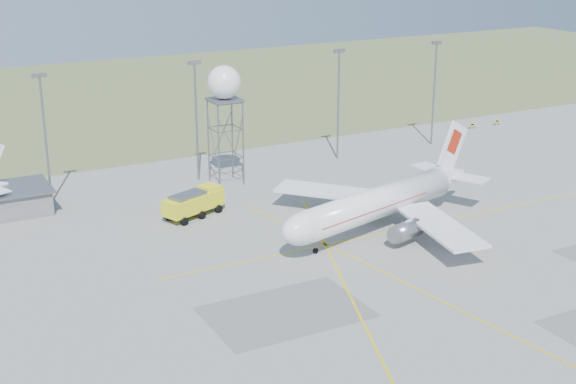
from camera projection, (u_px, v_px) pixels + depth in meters
ground at (512, 328)px, 87.42m from camera, size 400.00×400.00×0.00m
grass_strip at (126, 97)px, 204.55m from camera, size 400.00×120.00×0.03m
mast_a at (45, 128)px, 123.19m from camera, size 2.20×0.50×20.50m
mast_b at (196, 111)px, 134.35m from camera, size 2.20×0.50×20.50m
mast_c at (339, 95)px, 146.84m from camera, size 2.20×0.50×20.50m
mast_d at (434, 84)px, 156.66m from camera, size 2.20×0.50×20.50m
taxi_sign_near at (472, 125)px, 172.19m from camera, size 1.60×0.17×1.20m
taxi_sign_far at (497, 121)px, 175.31m from camera, size 1.60×0.17×1.20m
airliner_main at (379, 203)px, 114.26m from camera, size 38.73×36.81×13.34m
radar_tower at (225, 118)px, 132.92m from camera, size 5.54×5.54×20.06m
fire_truck at (195, 204)px, 120.43m from camera, size 10.50×6.82×3.99m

